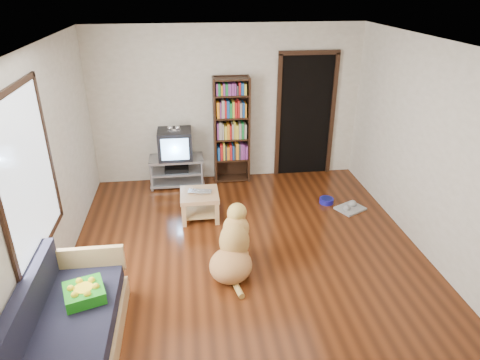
{
  "coord_description": "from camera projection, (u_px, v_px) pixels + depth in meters",
  "views": [
    {
      "loc": [
        -0.68,
        -4.47,
        3.21
      ],
      "look_at": [
        -0.06,
        0.39,
        0.9
      ],
      "focal_mm": 32.0,
      "sensor_mm": 36.0,
      "label": 1
    }
  ],
  "objects": [
    {
      "name": "ground",
      "position": [
        248.0,
        256.0,
        5.45
      ],
      "size": [
        5.0,
        5.0,
        0.0
      ],
      "primitive_type": "plane",
      "color": "#54240E",
      "rests_on": "ground"
    },
    {
      "name": "ceiling",
      "position": [
        250.0,
        45.0,
        4.35
      ],
      "size": [
        5.0,
        5.0,
        0.0
      ],
      "primitive_type": "plane",
      "rotation": [
        3.14,
        0.0,
        0.0
      ],
      "color": "white",
      "rests_on": "ground"
    },
    {
      "name": "wall_back",
      "position": [
        227.0,
        105.0,
        7.14
      ],
      "size": [
        4.5,
        0.0,
        4.5
      ],
      "primitive_type": "plane",
      "rotation": [
        1.57,
        0.0,
        0.0
      ],
      "color": "beige",
      "rests_on": "ground"
    },
    {
      "name": "wall_front",
      "position": [
        308.0,
        318.0,
        2.66
      ],
      "size": [
        4.5,
        0.0,
        4.5
      ],
      "primitive_type": "plane",
      "rotation": [
        -1.57,
        0.0,
        0.0
      ],
      "color": "beige",
      "rests_on": "ground"
    },
    {
      "name": "wall_left",
      "position": [
        45.0,
        173.0,
        4.64
      ],
      "size": [
        0.0,
        5.0,
        5.0
      ],
      "primitive_type": "plane",
      "rotation": [
        1.57,
        0.0,
        1.57
      ],
      "color": "beige",
      "rests_on": "ground"
    },
    {
      "name": "wall_right",
      "position": [
        433.0,
        154.0,
        5.16
      ],
      "size": [
        0.0,
        5.0,
        5.0
      ],
      "primitive_type": "plane",
      "rotation": [
        1.57,
        0.0,
        -1.57
      ],
      "color": "beige",
      "rests_on": "ground"
    },
    {
      "name": "green_cushion",
      "position": [
        84.0,
        293.0,
        4.1
      ],
      "size": [
        0.46,
        0.46,
        0.12
      ],
      "primitive_type": "cube",
      "rotation": [
        0.0,
        0.0,
        0.32
      ],
      "color": "#1C991C",
      "rests_on": "sofa"
    },
    {
      "name": "laptop",
      "position": [
        199.0,
        193.0,
        6.16
      ],
      "size": [
        0.38,
        0.28,
        0.03
      ],
      "primitive_type": "imported",
      "rotation": [
        0.0,
        0.0,
        -0.2
      ],
      "color": "#B7B6BB",
      "rests_on": "coffee_table"
    },
    {
      "name": "dog_bowl",
      "position": [
        326.0,
        201.0,
        6.74
      ],
      "size": [
        0.22,
        0.22,
        0.08
      ],
      "primitive_type": "cylinder",
      "color": "navy",
      "rests_on": "ground"
    },
    {
      "name": "grey_rag",
      "position": [
        350.0,
        208.0,
        6.56
      ],
      "size": [
        0.5,
        0.47,
        0.03
      ],
      "primitive_type": "cube",
      "rotation": [
        0.0,
        0.0,
        0.47
      ],
      "color": "#9B9B9B",
      "rests_on": "ground"
    },
    {
      "name": "window",
      "position": [
        28.0,
        175.0,
        4.11
      ],
      "size": [
        0.03,
        1.46,
        1.7
      ],
      "color": "white",
      "rests_on": "wall_left"
    },
    {
      "name": "doorway",
      "position": [
        306.0,
        113.0,
        7.36
      ],
      "size": [
        1.03,
        0.05,
        2.19
      ],
      "color": "black",
      "rests_on": "wall_back"
    },
    {
      "name": "tv_stand",
      "position": [
        177.0,
        170.0,
        7.26
      ],
      "size": [
        0.9,
        0.45,
        0.5
      ],
      "color": "#99999E",
      "rests_on": "ground"
    },
    {
      "name": "crt_tv",
      "position": [
        175.0,
        143.0,
        7.07
      ],
      "size": [
        0.55,
        0.52,
        0.58
      ],
      "color": "black",
      "rests_on": "tv_stand"
    },
    {
      "name": "bookshelf",
      "position": [
        231.0,
        125.0,
        7.14
      ],
      "size": [
        0.6,
        0.3,
        1.8
      ],
      "color": "black",
      "rests_on": "ground"
    },
    {
      "name": "sofa",
      "position": [
        67.0,
        337.0,
        3.89
      ],
      "size": [
        0.8,
        1.8,
        0.8
      ],
      "color": "tan",
      "rests_on": "ground"
    },
    {
      "name": "coffee_table",
      "position": [
        200.0,
        200.0,
        6.24
      ],
      "size": [
        0.55,
        0.55,
        0.4
      ],
      "color": "tan",
      "rests_on": "ground"
    },
    {
      "name": "dog",
      "position": [
        233.0,
        249.0,
        5.09
      ],
      "size": [
        0.66,
        0.99,
        0.81
      ],
      "color": "#C08049",
      "rests_on": "ground"
    }
  ]
}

